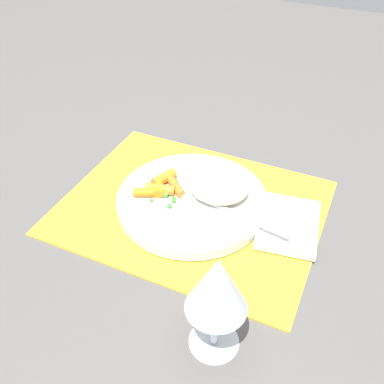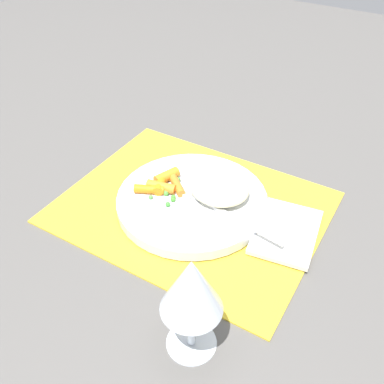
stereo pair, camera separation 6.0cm
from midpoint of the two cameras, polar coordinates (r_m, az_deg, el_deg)
name	(u,v)px [view 2 (the right image)]	position (r m, az deg, el deg)	size (l,w,h in m)	color
ground_plane	(192,208)	(0.73, 2.37, -2.16)	(2.40, 2.40, 0.00)	#565451
placemat	(192,206)	(0.73, 2.37, -1.99)	(0.42, 0.33, 0.01)	gold
plate	(192,201)	(0.72, 2.40, -1.26)	(0.25, 0.25, 0.02)	white
rice_mound	(220,188)	(0.71, 6.06, 0.43)	(0.10, 0.09, 0.03)	beige
carrot_portion	(163,184)	(0.73, -1.45, 0.98)	(0.08, 0.08, 0.02)	orange
pea_scatter	(170,188)	(0.72, -0.53, 0.44)	(0.05, 0.08, 0.01)	#499246
fork	(213,206)	(0.69, 5.20, -1.97)	(0.21, 0.04, 0.01)	silver
wine_glass	(191,289)	(0.48, 3.61, -12.67)	(0.07, 0.07, 0.15)	silver
napkin	(286,232)	(0.70, 14.67, -5.13)	(0.09, 0.13, 0.01)	white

